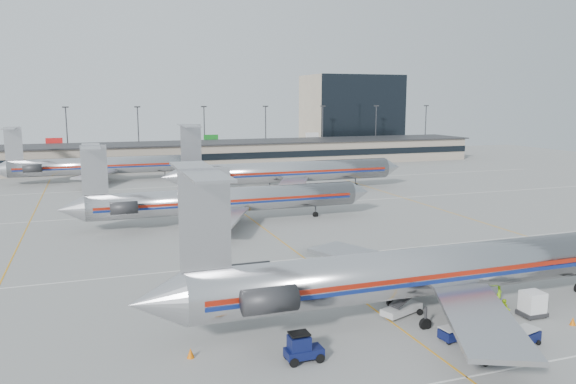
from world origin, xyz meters
name	(u,v)px	position (x,y,z in m)	size (l,w,h in m)	color
ground	(344,287)	(0.00, 0.00, 0.00)	(260.00, 260.00, 0.00)	gray
apron_markings	(305,258)	(0.00, 10.00, 0.01)	(160.00, 0.15, 0.02)	silver
terminal	(180,155)	(0.00, 97.97, 3.16)	(162.00, 17.00, 6.25)	gray
light_mast_row	(172,131)	(0.00, 112.00, 8.58)	(163.60, 0.40, 15.28)	#38383D
distant_building	(351,113)	(62.00, 128.00, 12.50)	(30.00, 20.00, 25.00)	tan
jet_foreground	(432,270)	(3.84, -8.20, 3.67)	(48.35, 28.47, 12.66)	#B7B7BB
jet_second_row	(222,200)	(-4.64, 29.98, 3.33)	(43.79, 25.79, 11.46)	#B7B7BB
jet_third_row	(285,172)	(12.60, 53.20, 3.73)	(47.04, 28.94, 12.86)	#B7B7BB
jet_back_row	(99,166)	(-19.87, 77.89, 3.42)	(43.08, 26.50, 11.78)	#B7B7BB
tug_left	(302,348)	(-8.91, -12.62, 0.92)	(2.50, 1.34, 2.03)	#0A113B
tug_center	(489,351)	(2.66, -16.71, 0.75)	(2.15, 1.31, 1.64)	#0A113B
cart_inner	(453,334)	(2.40, -13.15, 0.53)	(1.89, 1.40, 1.00)	#0A113B
cart_outer	(525,336)	(6.95, -15.24, 0.58)	(2.20, 1.77, 1.10)	#0A113B
uld_container	(533,304)	(11.13, -11.38, 1.03)	(1.95, 1.64, 2.03)	#2D2D30
belt_loader	(403,307)	(1.58, -7.67, 0.62)	(4.54, 2.58, 2.33)	#AAAAAA
ramp_worker_near	(499,293)	(10.67, -8.06, 0.87)	(0.63, 0.42, 1.74)	#93E615
ramp_worker_far	(504,310)	(8.39, -11.40, 0.88)	(0.85, 0.66, 1.75)	#98C712
cone_right	(573,321)	(12.77, -13.83, 0.31)	(0.46, 0.46, 0.62)	#D55F07
cone_left	(191,353)	(-15.72, -9.66, 0.34)	(0.50, 0.50, 0.68)	#D55F07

